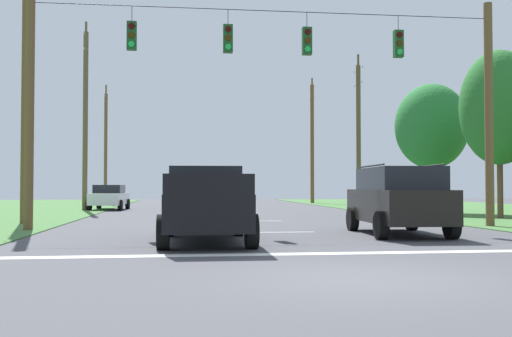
{
  "coord_description": "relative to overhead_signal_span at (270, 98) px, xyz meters",
  "views": [
    {
      "loc": [
        -2.87,
        -9.06,
        1.43
      ],
      "look_at": [
        -0.19,
        12.54,
        2.08
      ],
      "focal_mm": 42.19,
      "sensor_mm": 36.0,
      "label": 1
    }
  ],
  "objects": [
    {
      "name": "ground_plane",
      "position": [
        -0.1,
        -11.08,
        -4.45
      ],
      "size": [
        120.0,
        120.0,
        0.0
      ],
      "primitive_type": "plane",
      "color": "#47474C"
    },
    {
      "name": "suv_black",
      "position": [
        3.4,
        -2.99,
        -3.39
      ],
      "size": [
        2.4,
        4.89,
        2.05
      ],
      "color": "black",
      "rests_on": "ground"
    },
    {
      "name": "stop_bar_stripe",
      "position": [
        -0.1,
        -7.64,
        -4.44
      ],
      "size": [
        13.67,
        0.45,
        0.01
      ],
      "primitive_type": "cube",
      "color": "white",
      "rests_on": "ground"
    },
    {
      "name": "tree_roadside_far_right",
      "position": [
        10.88,
        4.64,
        0.45
      ],
      "size": [
        3.4,
        3.4,
        7.44
      ],
      "color": "brown",
      "rests_on": "ground"
    },
    {
      "name": "lane_dash_2",
      "position": [
        -0.1,
        12.27,
        -4.44
      ],
      "size": [
        2.5,
        0.15,
        0.01
      ],
      "primitive_type": "cube",
      "rotation": [
        0.0,
        0.0,
        1.57
      ],
      "color": "white",
      "rests_on": "ground"
    },
    {
      "name": "distant_car_crossing_white",
      "position": [
        -7.36,
        17.46,
        -3.66
      ],
      "size": [
        2.23,
        4.4,
        1.52
      ],
      "color": "silver",
      "rests_on": "ground"
    },
    {
      "name": "lane_dash_4",
      "position": [
        -0.1,
        25.15,
        -4.44
      ],
      "size": [
        2.5,
        0.15,
        0.01
      ],
      "primitive_type": "cube",
      "rotation": [
        0.0,
        0.0,
        1.57
      ],
      "color": "white",
      "rests_on": "ground"
    },
    {
      "name": "tree_roadside_right",
      "position": [
        10.31,
        10.52,
        0.18
      ],
      "size": [
        3.88,
        3.88,
        6.93
      ],
      "color": "brown",
      "rests_on": "ground"
    },
    {
      "name": "utility_pole_far_left",
      "position": [
        -8.66,
        16.37,
        1.15
      ],
      "size": [
        0.29,
        1.7,
        11.25
      ],
      "color": "brown",
      "rests_on": "ground"
    },
    {
      "name": "pickup_truck",
      "position": [
        -2.36,
        -4.56,
        -3.48
      ],
      "size": [
        2.33,
        5.42,
        1.95
      ],
      "color": "black",
      "rests_on": "ground"
    },
    {
      "name": "lane_dash_3",
      "position": [
        -0.1,
        18.06,
        -4.44
      ],
      "size": [
        2.5,
        0.15,
        0.01
      ],
      "primitive_type": "cube",
      "rotation": [
        0.0,
        0.0,
        1.57
      ],
      "color": "white",
      "rests_on": "ground"
    },
    {
      "name": "utility_pole_mid_right",
      "position": [
        8.16,
        16.75,
        0.4
      ],
      "size": [
        0.29,
        1.85,
        9.84
      ],
      "color": "brown",
      "rests_on": "ground"
    },
    {
      "name": "overhead_signal_span",
      "position": [
        0.0,
        0.0,
        0.0
      ],
      "size": [
        16.08,
        0.31,
        8.0
      ],
      "color": "brown",
      "rests_on": "ground"
    },
    {
      "name": "utility_pole_far_right",
      "position": [
        8.07,
        29.92,
        0.86
      ],
      "size": [
        0.31,
        1.84,
        10.69
      ],
      "color": "brown",
      "rests_on": "ground"
    },
    {
      "name": "lane_dash_0",
      "position": [
        -0.1,
        -1.64,
        -4.44
      ],
      "size": [
        2.5,
        0.15,
        0.01
      ],
      "primitive_type": "cube",
      "rotation": [
        0.0,
        0.0,
        1.57
      ],
      "color": "white",
      "rests_on": "ground"
    },
    {
      "name": "lane_dash_1",
      "position": [
        -0.1,
        4.47,
        -4.44
      ],
      "size": [
        2.5,
        0.15,
        0.01
      ],
      "primitive_type": "cube",
      "rotation": [
        0.0,
        0.0,
        1.57
      ],
      "color": "white",
      "rests_on": "ground"
    },
    {
      "name": "utility_pole_mid_left",
      "position": [
        -8.88,
        3.56,
        0.21
      ],
      "size": [
        0.32,
        1.86,
        9.74
      ],
      "color": "brown",
      "rests_on": "ground"
    },
    {
      "name": "utility_pole_distant_right",
      "position": [
        -9.21,
        30.55,
        0.31
      ],
      "size": [
        0.27,
        1.93,
        9.85
      ],
      "color": "brown",
      "rests_on": "ground"
    }
  ]
}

